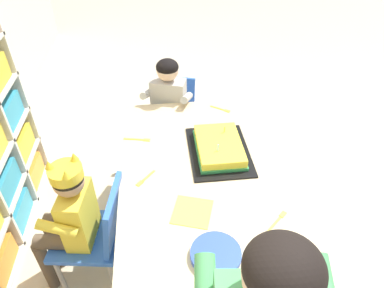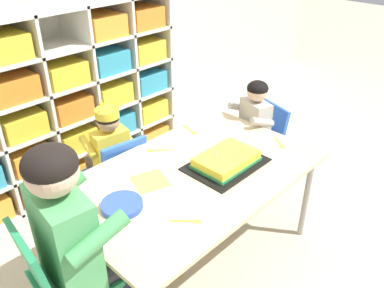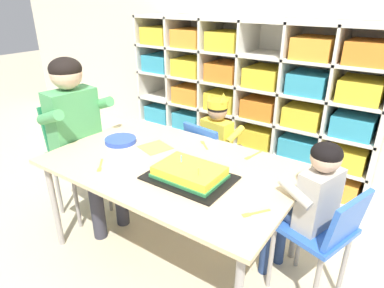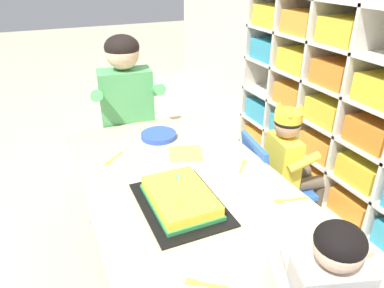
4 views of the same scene
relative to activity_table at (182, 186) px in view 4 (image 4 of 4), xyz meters
The scene contains 14 objects.
ground 0.55m from the activity_table, ahead, with size 16.00×16.00×0.00m, color beige.
storage_cubby_shelf 1.25m from the activity_table, 97.64° to the left, with size 2.10×0.39×1.25m.
activity_table is the anchor object (origin of this frame).
classroom_chair_blue 0.58m from the activity_table, 99.02° to the left, with size 0.35×0.37×0.64m.
child_with_crown 0.65m from the activity_table, 96.25° to the left, with size 0.32×0.32×0.82m.
classroom_chair_adult_side 0.80m from the activity_table, behind, with size 0.35×0.34×0.78m.
adult_helper_seated 0.70m from the activity_table, behind, with size 0.45×0.43×1.09m.
birthday_cake_on_tray 0.20m from the activity_table, 23.80° to the right, with size 0.42×0.30×0.10m.
paper_plate_stack 0.43m from the activity_table, behind, with size 0.19×0.19×0.03m, color blue.
paper_napkin_square 0.23m from the activity_table, 153.04° to the left, with size 0.16×0.16×0.00m, color #F4DB4C.
fork_at_table_front_edge 0.38m from the activity_table, 139.71° to the right, with size 0.10×0.11×0.00m.
fork_near_cake_tray 0.59m from the activity_table, 15.88° to the right, with size 0.09×0.11×0.00m.
fork_near_child_seat 0.30m from the activity_table, 86.85° to the left, with size 0.10×0.09×0.00m.
fork_by_napkin 0.46m from the activity_table, 45.70° to the left, with size 0.04×0.14×0.00m.
Camera 4 is at (1.24, -0.49, 1.45)m, focal length 33.61 mm.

